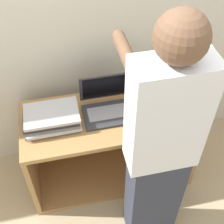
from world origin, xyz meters
name	(u,v)px	position (x,y,z in m)	size (l,w,h in m)	color
ground_plane	(117,199)	(0.00, 0.00, 0.00)	(12.00, 12.00, 0.00)	tan
wall_back	(97,30)	(0.00, 0.68, 1.20)	(8.00, 0.05, 2.40)	beige
cart	(108,139)	(0.00, 0.36, 0.36)	(1.31, 0.58, 0.72)	#A87A47
laptop_open	(108,105)	(0.00, 0.34, 0.78)	(0.38, 0.31, 0.27)	#333338
laptop_stack_left	(52,118)	(-0.41, 0.29, 0.78)	(0.39, 0.28, 0.12)	slate
laptop_stack_right	(163,104)	(0.41, 0.29, 0.76)	(0.39, 0.27, 0.07)	gray
person	(160,152)	(0.18, -0.25, 0.93)	(0.40, 0.54, 1.82)	#2D3342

